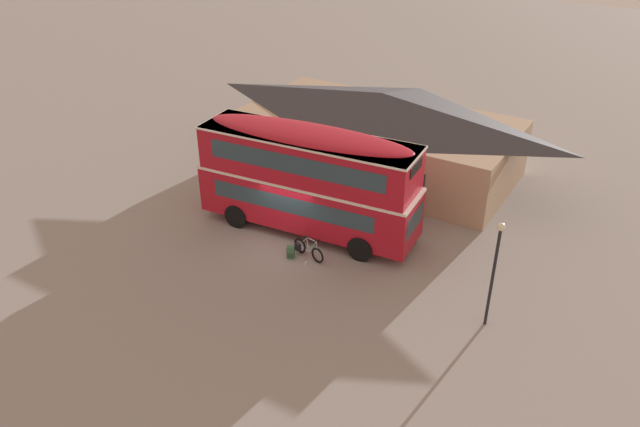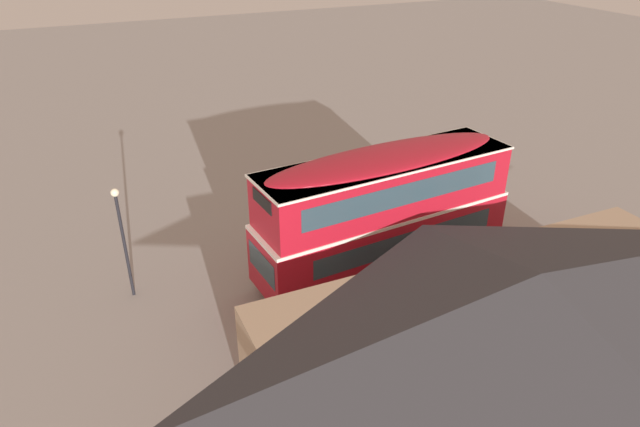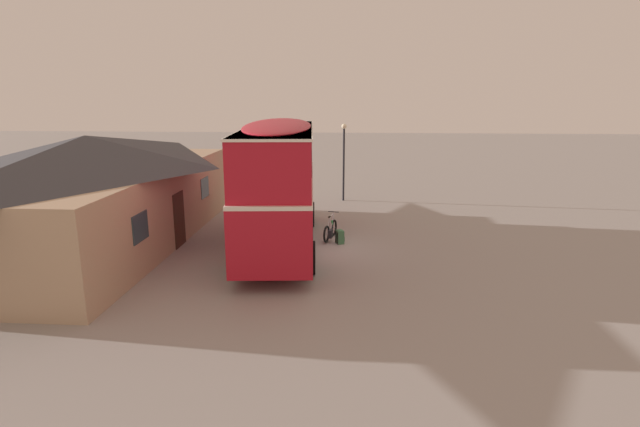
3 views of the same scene
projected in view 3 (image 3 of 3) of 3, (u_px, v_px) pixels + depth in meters
The scene contains 7 objects.
ground_plane at pixel (315, 249), 18.99m from camera, with size 120.00×120.00×0.00m, color gray.
double_decker_bus at pixel (279, 179), 18.76m from camera, with size 9.96×3.36×4.79m.
touring_bicycle at pixel (330, 230), 20.25m from camera, with size 1.70×0.58×1.04m.
backpack_on_ground at pixel (340, 236), 19.68m from camera, with size 0.39×0.38×0.58m.
water_bottle_clear_plastic at pixel (343, 235), 20.51m from camera, with size 0.08×0.08×0.22m.
pub_building at pixel (90, 190), 19.19m from camera, with size 14.27×7.23×4.23m.
street_lamp at pixel (344, 153), 27.22m from camera, with size 0.28×0.28×4.20m.
Camera 3 is at (-18.11, -1.45, 5.71)m, focal length 28.16 mm.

